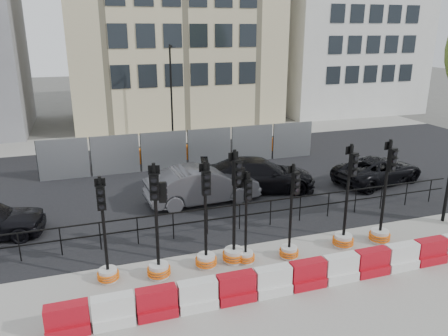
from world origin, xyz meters
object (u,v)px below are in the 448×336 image
object	(u,v)px
traffic_signal_a	(107,261)
traffic_signal_h	(382,222)
traffic_signal_d	(235,237)
car_c	(258,175)

from	to	relation	value
traffic_signal_a	traffic_signal_h	size ratio (longest dim) A/B	0.88
traffic_signal_a	traffic_signal_d	bearing A→B (deg)	2.10
traffic_signal_d	traffic_signal_h	world-z (taller)	traffic_signal_d
traffic_signal_d	traffic_signal_h	size ratio (longest dim) A/B	1.00
traffic_signal_a	traffic_signal_d	distance (m)	3.79
traffic_signal_d	car_c	xyz separation A→B (m)	(3.11, 5.61, -0.13)
traffic_signal_a	traffic_signal_d	xyz separation A→B (m)	(3.78, -0.10, 0.20)
traffic_signal_a	car_c	xyz separation A→B (m)	(6.89, 5.51, 0.08)
traffic_signal_h	car_c	size ratio (longest dim) A/B	0.67
traffic_signal_a	traffic_signal_d	size ratio (longest dim) A/B	0.88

